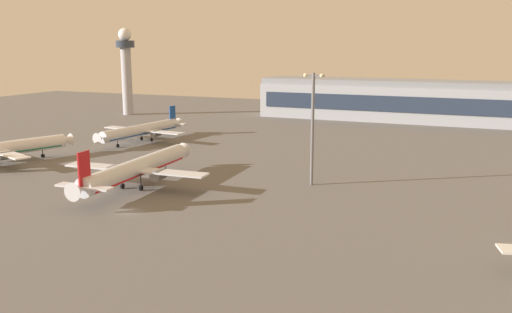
# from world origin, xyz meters

# --- Properties ---
(ground_plane) EXTENTS (416.00, 416.00, 0.00)m
(ground_plane) POSITION_xyz_m (0.00, 0.00, 0.00)
(ground_plane) COLOR #605E5B
(terminal_building) EXTENTS (146.37, 22.40, 16.40)m
(terminal_building) POSITION_xyz_m (42.89, 148.01, 8.09)
(terminal_building) COLOR #9EA3AD
(terminal_building) RESTS_ON ground
(control_tower) EXTENTS (8.00, 8.00, 37.41)m
(control_tower) POSITION_xyz_m (-86.87, 120.85, 21.64)
(control_tower) COLOR #A8A8B2
(control_tower) RESTS_ON ground
(airplane_terminal_side) EXTENTS (33.60, 43.18, 11.08)m
(airplane_terminal_side) POSITION_xyz_m (-8.77, 15.63, 4.19)
(airplane_terminal_side) COLOR silver
(airplane_terminal_side) RESTS_ON ground
(airplane_far_stand) EXTENTS (30.26, 38.79, 9.95)m
(airplane_far_stand) POSITION_xyz_m (-40.67, 64.38, 3.76)
(airplane_far_stand) COLOR silver
(airplane_far_stand) RESTS_ON ground
(apron_light_west) EXTENTS (4.80, 0.90, 24.52)m
(apron_light_west) POSITION_xyz_m (25.36, 32.56, 14.08)
(apron_light_west) COLOR slate
(apron_light_west) RESTS_ON ground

